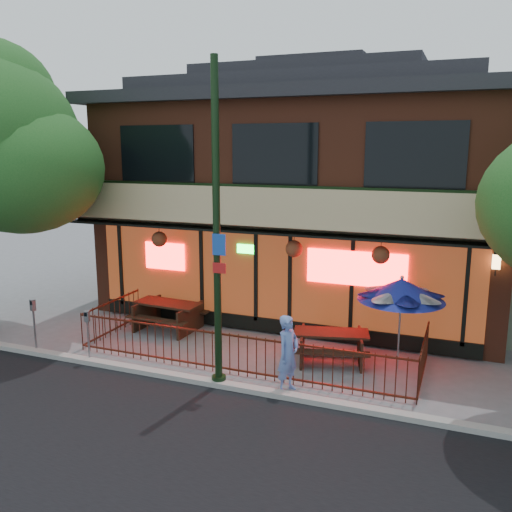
# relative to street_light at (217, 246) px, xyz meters

# --- Properties ---
(ground) EXTENTS (80.00, 80.00, 0.00)m
(ground) POSITION_rel_street_light_xyz_m (-0.00, 0.40, -3.15)
(ground) COLOR gray
(ground) RESTS_ON ground
(curb) EXTENTS (80.00, 0.25, 0.12)m
(curb) POSITION_rel_street_light_xyz_m (-0.00, -0.10, -3.09)
(curb) COLOR #999993
(curb) RESTS_ON ground
(restaurant_building) EXTENTS (12.96, 9.49, 8.05)m
(restaurant_building) POSITION_rel_street_light_xyz_m (-0.00, 7.51, 0.98)
(restaurant_building) COLOR brown
(restaurant_building) RESTS_ON ground
(patio_fence) EXTENTS (8.44, 2.62, 1.00)m
(patio_fence) POSITION_rel_street_light_xyz_m (-0.00, 0.91, -2.52)
(patio_fence) COLOR #41190E
(patio_fence) RESTS_ON ground
(street_light) EXTENTS (0.43, 0.32, 7.00)m
(street_light) POSITION_rel_street_light_xyz_m (0.00, 0.00, 0.00)
(street_light) COLOR black
(street_light) RESTS_ON ground
(picnic_table_left) EXTENTS (1.99, 1.57, 0.82)m
(picnic_table_left) POSITION_rel_street_light_xyz_m (-2.93, 2.80, -2.61)
(picnic_table_left) COLOR #311E11
(picnic_table_left) RESTS_ON ground
(picnic_table_right) EXTENTS (2.09, 1.78, 0.77)m
(picnic_table_right) POSITION_rel_street_light_xyz_m (2.00, 2.19, -2.64)
(picnic_table_right) COLOR #321B11
(picnic_table_right) RESTS_ON ground
(patio_umbrella) EXTENTS (2.00, 2.00, 2.29)m
(patio_umbrella) POSITION_rel_street_light_xyz_m (3.59, 2.33, -1.20)
(patio_umbrella) COLOR gray
(patio_umbrella) RESTS_ON ground
(pedestrian) EXTENTS (0.58, 0.71, 1.70)m
(pedestrian) POSITION_rel_street_light_xyz_m (1.53, 0.26, -2.30)
(pedestrian) COLOR #6582CA
(pedestrian) RESTS_ON ground
(parking_meter_near) EXTENTS (0.13, 0.12, 1.30)m
(parking_meter_near) POSITION_rel_street_light_xyz_m (-3.52, 0.00, -2.27)
(parking_meter_near) COLOR gray
(parking_meter_near) RESTS_ON ground
(parking_meter_far) EXTENTS (0.15, 0.13, 1.42)m
(parking_meter_far) POSITION_rel_street_light_xyz_m (-5.18, 0.00, -2.19)
(parking_meter_far) COLOR gray
(parking_meter_far) RESTS_ON ground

